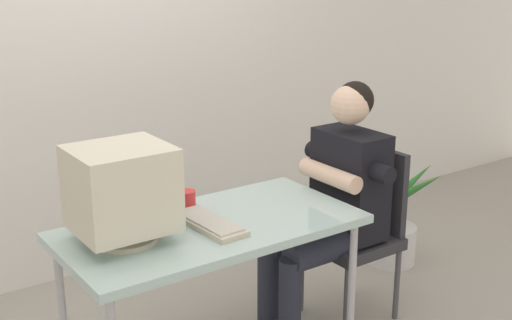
# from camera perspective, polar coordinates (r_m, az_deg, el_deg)

# --- Properties ---
(wall_back) EXTENTS (8.00, 0.10, 3.00)m
(wall_back) POSITION_cam_1_polar(r_m,az_deg,el_deg) (4.18, -10.70, 11.38)
(wall_back) COLOR silver
(wall_back) RESTS_ON ground_plane
(desk) EXTENTS (1.32, 0.67, 0.75)m
(desk) POSITION_cam_1_polar(r_m,az_deg,el_deg) (3.02, -3.78, -6.32)
(desk) COLOR #B7B7BC
(desk) RESTS_ON ground_plane
(crt_monitor) EXTENTS (0.40, 0.35, 0.40)m
(crt_monitor) POSITION_cam_1_polar(r_m,az_deg,el_deg) (2.80, -11.15, -2.47)
(crt_monitor) COLOR beige
(crt_monitor) RESTS_ON desk
(keyboard) EXTENTS (0.17, 0.41, 0.03)m
(keyboard) POSITION_cam_1_polar(r_m,az_deg,el_deg) (2.97, -3.98, -5.30)
(keyboard) COLOR beige
(keyboard) RESTS_ON desk
(office_chair) EXTENTS (0.42, 0.42, 0.91)m
(office_chair) POSITION_cam_1_polar(r_m,az_deg,el_deg) (3.65, 8.76, -5.38)
(office_chair) COLOR #4C4C51
(office_chair) RESTS_ON ground_plane
(person_seated) EXTENTS (0.74, 0.58, 1.28)m
(person_seated) POSITION_cam_1_polar(r_m,az_deg,el_deg) (3.46, 6.46, -3.29)
(person_seated) COLOR black
(person_seated) RESTS_ON ground_plane
(potted_plant) EXTENTS (0.62, 0.54, 0.71)m
(potted_plant) POSITION_cam_1_polar(r_m,az_deg,el_deg) (4.36, 11.38, -5.15)
(potted_plant) COLOR silver
(potted_plant) RESTS_ON ground_plane
(desk_mug) EXTENTS (0.09, 0.10, 0.09)m
(desk_mug) POSITION_cam_1_polar(r_m,az_deg,el_deg) (3.16, -5.90, -3.35)
(desk_mug) COLOR red
(desk_mug) RESTS_ON desk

